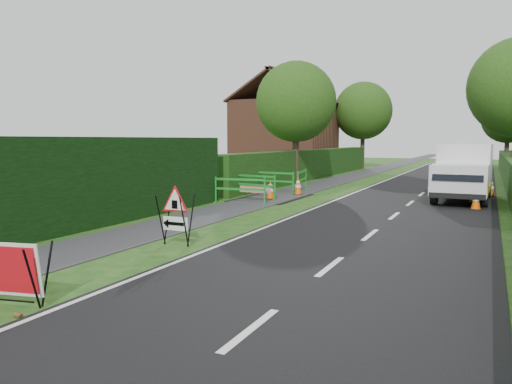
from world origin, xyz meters
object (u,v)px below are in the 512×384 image
(red_rect_sign, at_px, (6,270))
(works_van, at_px, (464,171))
(hatchback_car, at_px, (447,169))
(triangle_sign, at_px, (174,211))

(red_rect_sign, height_order, works_van, works_van)
(hatchback_car, bearing_deg, triangle_sign, -116.34)
(triangle_sign, distance_m, hatchback_car, 23.06)
(triangle_sign, distance_m, works_van, 13.18)
(triangle_sign, bearing_deg, red_rect_sign, -88.35)
(hatchback_car, bearing_deg, works_van, -98.55)
(works_van, relative_size, hatchback_car, 1.31)
(red_rect_sign, xyz_separation_m, hatchback_car, (3.97, 27.19, 0.11))
(red_rect_sign, relative_size, works_van, 0.24)
(red_rect_sign, xyz_separation_m, triangle_sign, (-0.17, 4.50, 0.27))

